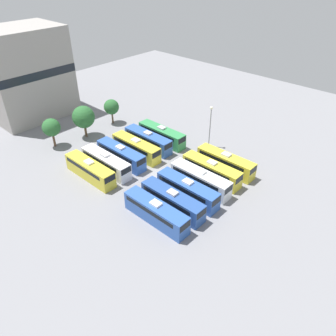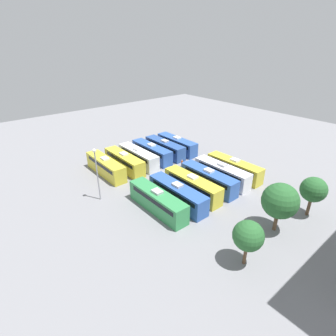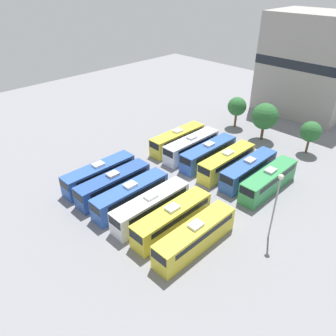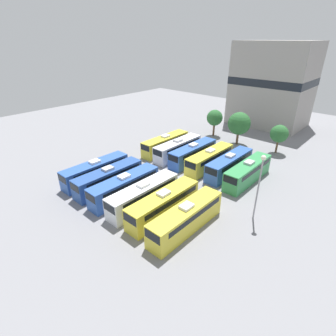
# 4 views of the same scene
# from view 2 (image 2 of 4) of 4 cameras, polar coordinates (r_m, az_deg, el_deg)

# --- Properties ---
(ground_plane) EXTENTS (123.86, 123.86, 0.00)m
(ground_plane) POSITION_cam_2_polar(r_m,az_deg,el_deg) (50.36, 0.41, -1.45)
(ground_plane) COLOR gray
(bus_0) EXTENTS (2.56, 11.24, 3.48)m
(bus_0) POSITION_cam_2_polar(r_m,az_deg,el_deg) (60.79, 1.96, 5.20)
(bus_0) COLOR #2D56A8
(bus_0) RESTS_ON ground_plane
(bus_1) EXTENTS (2.56, 11.24, 3.48)m
(bus_1) POSITION_cam_2_polar(r_m,az_deg,el_deg) (58.69, -0.68, 4.45)
(bus_1) COLOR #284C93
(bus_1) RESTS_ON ground_plane
(bus_2) EXTENTS (2.56, 11.24, 3.48)m
(bus_2) POSITION_cam_2_polar(r_m,az_deg,el_deg) (56.55, -3.55, 3.56)
(bus_2) COLOR #2D56A8
(bus_2) RESTS_ON ground_plane
(bus_3) EXTENTS (2.56, 11.24, 3.48)m
(bus_3) POSITION_cam_2_polar(r_m,az_deg,el_deg) (54.44, -6.48, 2.53)
(bus_3) COLOR silver
(bus_3) RESTS_ON ground_plane
(bus_4) EXTENTS (2.56, 11.24, 3.48)m
(bus_4) POSITION_cam_2_polar(r_m,az_deg,el_deg) (52.59, -9.48, 1.47)
(bus_4) COLOR gold
(bus_4) RESTS_ON ground_plane
(bus_5) EXTENTS (2.56, 11.24, 3.48)m
(bus_5) POSITION_cam_2_polar(r_m,az_deg,el_deg) (51.20, -13.40, 0.40)
(bus_5) COLOR gold
(bus_5) RESTS_ON ground_plane
(bus_6) EXTENTS (2.56, 11.24, 3.48)m
(bus_6) POSITION_cam_2_polar(r_m,az_deg,el_deg) (50.73, 14.21, 0.07)
(bus_6) COLOR gold
(bus_6) RESTS_ON ground_plane
(bus_7) EXTENTS (2.56, 11.24, 3.48)m
(bus_7) POSITION_cam_2_polar(r_m,az_deg,el_deg) (48.34, 11.62, -0.98)
(bus_7) COLOR silver
(bus_7) RESTS_ON ground_plane
(bus_8) EXTENTS (2.56, 11.24, 3.48)m
(bus_8) POSITION_cam_2_polar(r_m,az_deg,el_deg) (45.77, 8.81, -2.33)
(bus_8) COLOR #2D56A8
(bus_8) RESTS_ON ground_plane
(bus_9) EXTENTS (2.56, 11.24, 3.48)m
(bus_9) POSITION_cam_2_polar(r_m,az_deg,el_deg) (43.39, 5.33, -3.78)
(bus_9) COLOR gold
(bus_9) RESTS_ON ground_plane
(bus_10) EXTENTS (2.56, 11.24, 3.48)m
(bus_10) POSITION_cam_2_polar(r_m,az_deg,el_deg) (40.93, 2.07, -5.64)
(bus_10) COLOR #2D56A8
(bus_10) RESTS_ON ground_plane
(bus_11) EXTENTS (2.56, 11.24, 3.48)m
(bus_11) POSITION_cam_2_polar(r_m,az_deg,el_deg) (39.26, -2.27, -7.14)
(bus_11) COLOR #338C4C
(bus_11) RESTS_ON ground_plane
(worker_person) EXTENTS (0.36, 0.36, 1.62)m
(worker_person) POSITION_cam_2_polar(r_m,az_deg,el_deg) (53.20, 3.05, 0.95)
(worker_person) COLOR #CC4C19
(worker_person) RESTS_ON ground_plane
(light_pole) EXTENTS (0.60, 0.60, 8.78)m
(light_pole) POSITION_cam_2_polar(r_m,az_deg,el_deg) (41.43, -15.34, 0.29)
(light_pole) COLOR gray
(light_pole) RESTS_ON ground_plane
(tree_0) EXTENTS (3.63, 3.63, 6.08)m
(tree_0) POSITION_cam_2_polar(r_m,az_deg,el_deg) (42.32, 29.11, -4.16)
(tree_0) COLOR brown
(tree_0) RESTS_ON ground_plane
(tree_1) EXTENTS (4.73, 4.73, 6.95)m
(tree_1) POSITION_cam_2_polar(r_m,az_deg,el_deg) (36.86, 23.22, -6.62)
(tree_1) COLOR brown
(tree_1) RESTS_ON ground_plane
(tree_2) EXTENTS (3.46, 3.46, 5.72)m
(tree_2) POSITION_cam_2_polar(r_m,az_deg,el_deg) (30.72, 17.06, -13.95)
(tree_2) COLOR brown
(tree_2) RESTS_ON ground_plane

